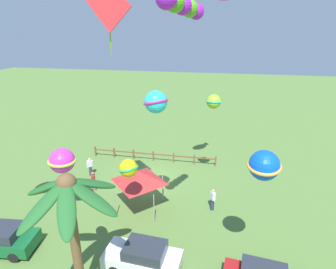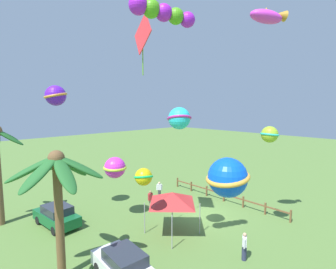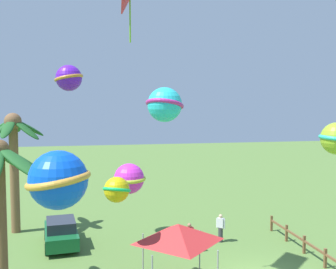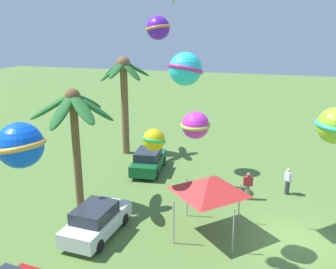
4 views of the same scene
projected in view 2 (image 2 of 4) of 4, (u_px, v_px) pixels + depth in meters
The scene contains 18 objects.
ground_plane at pixel (203, 215), 19.92m from camera, with size 120.00×120.00×0.00m, color #567A38.
palm_tree_1 at pixel (58, 180), 12.04m from camera, with size 4.34×4.21×6.43m.
rail_fence at pixel (224, 195), 22.63m from camera, with size 11.64×0.12×0.95m.
parked_car_0 at pixel (57, 216), 17.99m from camera, with size 4.06×2.09×1.51m.
parked_car_2 at pixel (124, 266), 12.35m from camera, with size 4.01×1.98×1.51m.
spectator_0 at pixel (159, 190), 23.26m from camera, with size 0.43×0.43×1.59m.
spectator_1 at pixel (150, 200), 20.85m from camera, with size 0.33×0.53×1.59m.
spectator_2 at pixel (244, 246), 13.95m from camera, with size 0.39×0.49×1.59m.
festival_tent at pixel (172, 198), 16.69m from camera, with size 2.86×2.86×2.85m.
kite_tube_0 at pixel (161, 12), 10.64m from camera, with size 1.61×2.75×1.06m.
kite_diamond_1 at pixel (143, 34), 14.67m from camera, with size 2.56×0.83×3.67m.
kite_fish_2 at pixel (268, 16), 14.27m from camera, with size 1.93×2.25×0.99m.
kite_ball_3 at pixel (179, 118), 14.50m from camera, with size 1.96×1.97×1.28m.
kite_ball_4 at pixel (144, 177), 14.57m from camera, with size 1.53×1.53×1.02m.
kite_ball_5 at pixel (115, 168), 18.57m from camera, with size 2.02×2.02×1.56m.
kite_ball_6 at pixel (56, 96), 17.85m from camera, with size 2.04×2.05×1.44m.
kite_ball_7 at pixel (270, 134), 15.93m from camera, with size 1.33×1.34×1.04m.
kite_ball_8 at pixel (228, 177), 8.36m from camera, with size 1.75×1.75×1.32m.
Camera 2 is at (-11.87, 15.21, 8.50)m, focal length 27.11 mm.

